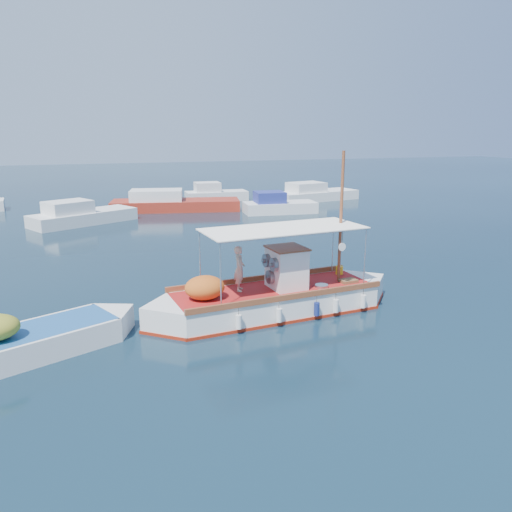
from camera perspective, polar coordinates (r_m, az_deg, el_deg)
name	(u,v)px	position (r m, az deg, el deg)	size (l,w,h in m)	color
ground	(277,304)	(17.93, 2.40, -5.47)	(160.00, 160.00, 0.00)	black
fishing_caique	(273,299)	(16.94, 1.93, -4.91)	(9.04, 3.11, 5.55)	white
dinghy	(26,345)	(15.20, -24.84, -9.23)	(5.91, 3.63, 1.59)	white
bg_boat_nw	(80,217)	(34.80, -19.42, 4.28)	(7.07, 5.38, 1.80)	silver
bg_boat_n	(172,204)	(38.93, -9.60, 5.88)	(9.98, 4.56, 1.80)	maroon
bg_boat_ne	(278,206)	(37.28, 2.49, 5.69)	(5.48, 2.64, 1.80)	silver
bg_boat_e	(314,195)	(44.32, 6.67, 6.98)	(7.79, 4.00, 1.80)	silver
bg_boat_far_n	(215,195)	(44.06, -4.76, 6.99)	(5.35, 2.09, 1.80)	silver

